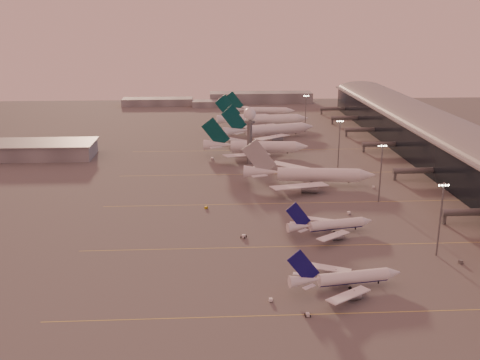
{
  "coord_description": "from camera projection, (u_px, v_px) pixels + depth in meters",
  "views": [
    {
      "loc": [
        -15.77,
        -165.49,
        76.39
      ],
      "look_at": [
        -3.39,
        58.25,
        9.52
      ],
      "focal_mm": 42.0,
      "sensor_mm": 36.0,
      "label": 1
    }
  ],
  "objects": [
    {
      "name": "greentail_d",
      "position": [
        261.0,
        112.0,
        429.34
      ],
      "size": [
        53.12,
        42.67,
        19.33
      ],
      "color": "white",
      "rests_on": "ground"
    },
    {
      "name": "greentail_b",
      "position": [
        269.0,
        132.0,
        354.58
      ],
      "size": [
        60.96,
        48.47,
        22.9
      ],
      "color": "white",
      "rests_on": "ground"
    },
    {
      "name": "distant_horizon",
      "position": [
        230.0,
        99.0,
        491.13
      ],
      "size": [
        165.0,
        37.5,
        9.0
      ],
      "color": "slate",
      "rests_on": "ground"
    },
    {
      "name": "gsv_tug_near",
      "position": [
        308.0,
        315.0,
        146.97
      ],
      "size": [
        2.11,
        3.3,
        0.91
      ],
      "color": "white",
      "rests_on": "ground"
    },
    {
      "name": "ground",
      "position": [
        260.0,
        260.0,
        181.02
      ],
      "size": [
        700.0,
        700.0,
        0.0
      ],
      "primitive_type": "plane",
      "color": "#5D5A5A",
      "rests_on": "ground"
    },
    {
      "name": "mast_b",
      "position": [
        381.0,
        170.0,
        232.62
      ],
      "size": [
        3.6,
        0.56,
        25.0
      ],
      "color": "slate",
      "rests_on": "ground"
    },
    {
      "name": "gsv_tug_mid",
      "position": [
        244.0,
        236.0,
        198.19
      ],
      "size": [
        4.53,
        3.79,
        1.11
      ],
      "color": "white",
      "rests_on": "ground"
    },
    {
      "name": "greentail_a",
      "position": [
        256.0,
        149.0,
        312.05
      ],
      "size": [
        59.14,
        47.62,
        21.48
      ],
      "color": "white",
      "rests_on": "ground"
    },
    {
      "name": "terminal",
      "position": [
        450.0,
        146.0,
        289.05
      ],
      "size": [
        57.0,
        362.0,
        23.04
      ],
      "color": "black",
      "rests_on": "ground"
    },
    {
      "name": "gsv_catering_b",
      "position": [
        374.0,
        184.0,
        253.94
      ],
      "size": [
        5.26,
        3.15,
        4.03
      ],
      "color": "white",
      "rests_on": "ground"
    },
    {
      "name": "gsv_truck_a",
      "position": [
        272.0,
        298.0,
        154.31
      ],
      "size": [
        5.36,
        2.35,
        2.1
      ],
      "color": "white",
      "rests_on": "ground"
    },
    {
      "name": "narrowbody_near",
      "position": [
        345.0,
        280.0,
        161.23
      ],
      "size": [
        34.59,
        27.41,
        13.58
      ],
      "color": "white",
      "rests_on": "ground"
    },
    {
      "name": "gsv_catering_a",
      "position": [
        462.0,
        257.0,
        177.41
      ],
      "size": [
        5.9,
        3.37,
        4.57
      ],
      "color": "#5A5D5F",
      "rests_on": "ground"
    },
    {
      "name": "greentail_c",
      "position": [
        263.0,
        122.0,
        387.73
      ],
      "size": [
        65.3,
        52.53,
        23.72
      ],
      "color": "white",
      "rests_on": "ground"
    },
    {
      "name": "gsv_truck_c",
      "position": [
        207.0,
        206.0,
        228.0
      ],
      "size": [
        5.1,
        5.18,
        2.16
      ],
      "color": "gold",
      "rests_on": "ground"
    },
    {
      "name": "gsv_tug_far",
      "position": [
        262.0,
        172.0,
        279.29
      ],
      "size": [
        4.21,
        4.12,
        1.05
      ],
      "color": "white",
      "rests_on": "ground"
    },
    {
      "name": "gsv_truck_d",
      "position": [
        212.0,
        157.0,
        304.68
      ],
      "size": [
        4.38,
        6.38,
        2.43
      ],
      "color": "white",
      "rests_on": "ground"
    },
    {
      "name": "mast_d",
      "position": [
        306.0,
        112.0,
        370.98
      ],
      "size": [
        3.6,
        0.56,
        25.0
      ],
      "color": "slate",
      "rests_on": "ground"
    },
    {
      "name": "gsv_truck_b",
      "position": [
        350.0,
        211.0,
        221.33
      ],
      "size": [
        6.11,
        4.2,
        2.33
      ],
      "color": "white",
      "rests_on": "ground"
    },
    {
      "name": "taxiway_markings",
      "position": [
        319.0,
        202.0,
        236.18
      ],
      "size": [
        180.0,
        185.25,
        0.02
      ],
      "color": "#ECD553",
      "rests_on": "ground"
    },
    {
      "name": "mast_a",
      "position": [
        441.0,
        216.0,
        180.16
      ],
      "size": [
        3.6,
        0.56,
        25.0
      ],
      "color": "slate",
      "rests_on": "ground"
    },
    {
      "name": "radar_tower",
      "position": [
        250.0,
        125.0,
        290.1
      ],
      "size": [
        6.4,
        6.4,
        31.1
      ],
      "color": "slate",
      "rests_on": "ground"
    },
    {
      "name": "widebody_white",
      "position": [
        309.0,
        177.0,
        258.22
      ],
      "size": [
        61.03,
        48.65,
        21.5
      ],
      "color": "white",
      "rests_on": "ground"
    },
    {
      "name": "mast_c",
      "position": [
        339.0,
        141.0,
        284.98
      ],
      "size": [
        3.6,
        0.56,
        25.0
      ],
      "color": "slate",
      "rests_on": "ground"
    },
    {
      "name": "narrowbody_mid",
      "position": [
        330.0,
        226.0,
        201.84
      ],
      "size": [
        33.3,
        26.31,
        13.16
      ],
      "color": "white",
      "rests_on": "ground"
    },
    {
      "name": "hangar",
      "position": [
        20.0,
        150.0,
        307.38
      ],
      "size": [
        82.0,
        27.0,
        8.5
      ],
      "color": "slate",
      "rests_on": "ground"
    }
  ]
}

